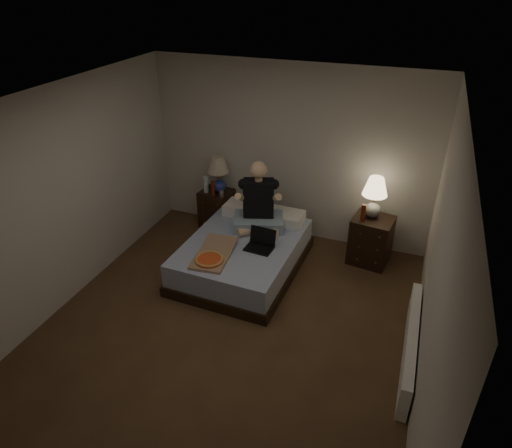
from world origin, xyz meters
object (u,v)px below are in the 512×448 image
at_px(nightstand_right, 371,240).
at_px(person, 258,197).
at_px(water_bottle, 206,184).
at_px(beer_bottle_right, 363,213).
at_px(radiator, 410,344).
at_px(lamp_left, 218,174).
at_px(bed, 243,255).
at_px(soda_can, 221,193).
at_px(pizza_box, 209,260).
at_px(beer_bottle_left, 213,189).
at_px(nightstand_left, 217,208).
at_px(laptop, 259,241).
at_px(lamp_right, 374,198).

distance_m(nightstand_right, person, 1.62).
distance_m(water_bottle, beer_bottle_right, 2.34).
bearing_deg(radiator, lamp_left, 147.93).
distance_m(bed, lamp_left, 1.39).
height_order(bed, soda_can, soda_can).
bearing_deg(pizza_box, nightstand_right, 33.02).
relative_size(soda_can, pizza_box, 0.13).
relative_size(beer_bottle_right, person, 0.25).
distance_m(lamp_left, soda_can, 0.28).
distance_m(beer_bottle_left, beer_bottle_right, 2.19).
bearing_deg(nightstand_left, laptop, -38.87).
bearing_deg(person, beer_bottle_right, -6.10).
bearing_deg(lamp_right, soda_can, -179.89).
distance_m(bed, person, 0.80).
xyz_separation_m(bed, nightstand_right, (1.54, 0.79, 0.11)).
relative_size(laptop, radiator, 0.21).
xyz_separation_m(person, radiator, (2.11, -1.28, -0.71)).
distance_m(bed, beer_bottle_left, 1.22).
xyz_separation_m(bed, water_bottle, (-0.93, 0.88, 0.49)).
xyz_separation_m(lamp_left, beer_bottle_left, (-0.02, -0.15, -0.16)).
bearing_deg(soda_can, lamp_left, 127.32).
bearing_deg(beer_bottle_left, lamp_left, 81.92).
xyz_separation_m(beer_bottle_left, pizza_box, (0.60, -1.41, -0.22)).
xyz_separation_m(lamp_right, laptop, (-1.23, -0.95, -0.37)).
xyz_separation_m(bed, beer_bottle_right, (1.40, 0.69, 0.55)).
bearing_deg(soda_can, nightstand_left, 138.15).
bearing_deg(laptop, person, 115.59).
relative_size(lamp_right, person, 0.60).
bearing_deg(pizza_box, water_bottle, 110.82).
bearing_deg(pizza_box, bed, 66.91).
relative_size(water_bottle, beer_bottle_left, 1.09).
distance_m(bed, lamp_right, 1.86).
xyz_separation_m(lamp_right, water_bottle, (-2.43, 0.05, -0.23)).
height_order(person, radiator, person).
bearing_deg(beer_bottle_left, radiator, -29.69).
relative_size(bed, lamp_right, 3.19).
height_order(bed, beer_bottle_right, beer_bottle_right).
height_order(lamp_right, water_bottle, lamp_right).
xyz_separation_m(beer_bottle_left, laptop, (1.05, -0.92, -0.14)).
height_order(beer_bottle_left, radiator, beer_bottle_left).
xyz_separation_m(soda_can, beer_bottle_right, (2.06, -0.14, 0.14)).
distance_m(nightstand_left, nightstand_right, 2.35).
bearing_deg(bed, pizza_box, -105.07).
distance_m(bed, laptop, 0.45).
bearing_deg(person, nightstand_right, -3.68).
bearing_deg(pizza_box, person, 69.63).
xyz_separation_m(bed, pizza_box, (-0.19, -0.60, 0.26)).
bearing_deg(lamp_left, radiator, -32.07).
distance_m(nightstand_right, laptop, 1.57).
xyz_separation_m(lamp_left, water_bottle, (-0.17, -0.08, -0.15)).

